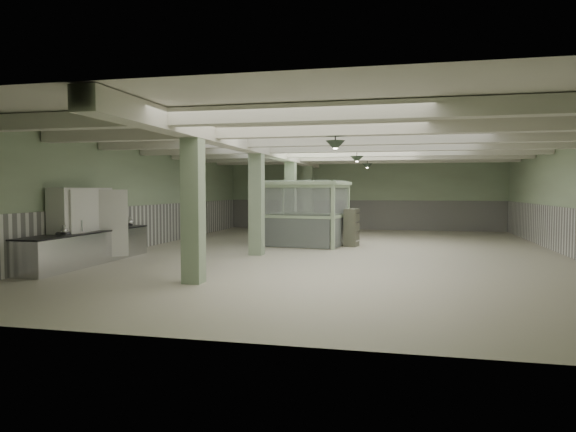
% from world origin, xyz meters
% --- Properties ---
extents(floor, '(20.00, 20.00, 0.00)m').
position_xyz_m(floor, '(0.00, 0.00, 0.00)').
color(floor, beige).
rests_on(floor, ground).
extents(ceiling, '(14.00, 20.00, 0.02)m').
position_xyz_m(ceiling, '(0.00, 0.00, 3.60)').
color(ceiling, white).
rests_on(ceiling, wall_back).
extents(wall_back, '(14.00, 0.02, 3.60)m').
position_xyz_m(wall_back, '(0.00, 10.00, 1.80)').
color(wall_back, '#A8C39C').
rests_on(wall_back, floor).
extents(wall_front, '(14.00, 0.02, 3.60)m').
position_xyz_m(wall_front, '(0.00, -10.00, 1.80)').
color(wall_front, '#A8C39C').
rests_on(wall_front, floor).
extents(wall_left, '(0.02, 20.00, 3.60)m').
position_xyz_m(wall_left, '(-7.00, 0.00, 1.80)').
color(wall_left, '#A8C39C').
rests_on(wall_left, floor).
extents(wainscot_left, '(0.05, 19.90, 1.50)m').
position_xyz_m(wainscot_left, '(-6.97, 0.00, 0.75)').
color(wainscot_left, white).
rests_on(wainscot_left, floor).
extents(wainscot_right, '(0.05, 19.90, 1.50)m').
position_xyz_m(wainscot_right, '(6.97, 0.00, 0.75)').
color(wainscot_right, white).
rests_on(wainscot_right, floor).
extents(wainscot_back, '(13.90, 0.05, 1.50)m').
position_xyz_m(wainscot_back, '(0.00, 9.97, 0.75)').
color(wainscot_back, white).
rests_on(wainscot_back, floor).
extents(girder, '(0.45, 19.90, 0.40)m').
position_xyz_m(girder, '(-2.50, 0.00, 3.38)').
color(girder, beige).
rests_on(girder, ceiling).
extents(beam_a, '(13.90, 0.35, 0.32)m').
position_xyz_m(beam_a, '(0.00, -7.50, 3.42)').
color(beam_a, beige).
rests_on(beam_a, ceiling).
extents(beam_b, '(13.90, 0.35, 0.32)m').
position_xyz_m(beam_b, '(0.00, -5.00, 3.42)').
color(beam_b, beige).
rests_on(beam_b, ceiling).
extents(beam_c, '(13.90, 0.35, 0.32)m').
position_xyz_m(beam_c, '(0.00, -2.50, 3.42)').
color(beam_c, beige).
rests_on(beam_c, ceiling).
extents(beam_d, '(13.90, 0.35, 0.32)m').
position_xyz_m(beam_d, '(0.00, 0.00, 3.42)').
color(beam_d, beige).
rests_on(beam_d, ceiling).
extents(beam_e, '(13.90, 0.35, 0.32)m').
position_xyz_m(beam_e, '(0.00, 2.50, 3.42)').
color(beam_e, beige).
rests_on(beam_e, ceiling).
extents(beam_f, '(13.90, 0.35, 0.32)m').
position_xyz_m(beam_f, '(0.00, 5.00, 3.42)').
color(beam_f, beige).
rests_on(beam_f, ceiling).
extents(beam_g, '(13.90, 0.35, 0.32)m').
position_xyz_m(beam_g, '(0.00, 7.50, 3.42)').
color(beam_g, beige).
rests_on(beam_g, ceiling).
extents(column_a, '(0.42, 0.42, 3.60)m').
position_xyz_m(column_a, '(-2.50, -6.00, 1.80)').
color(column_a, '#92A988').
rests_on(column_a, floor).
extents(column_b, '(0.42, 0.42, 3.60)m').
position_xyz_m(column_b, '(-2.50, -1.00, 1.80)').
color(column_b, '#92A988').
rests_on(column_b, floor).
extents(column_c, '(0.42, 0.42, 3.60)m').
position_xyz_m(column_c, '(-2.50, 4.00, 1.80)').
color(column_c, '#92A988').
rests_on(column_c, floor).
extents(column_d, '(0.42, 0.42, 3.60)m').
position_xyz_m(column_d, '(-2.50, 8.00, 1.80)').
color(column_d, '#92A988').
rests_on(column_d, floor).
extents(pendant_front, '(0.44, 0.44, 0.22)m').
position_xyz_m(pendant_front, '(0.50, -5.00, 3.05)').
color(pendant_front, '#2B392B').
rests_on(pendant_front, ceiling).
extents(pendant_mid, '(0.44, 0.44, 0.22)m').
position_xyz_m(pendant_mid, '(0.50, 0.50, 3.05)').
color(pendant_mid, '#2B392B').
rests_on(pendant_mid, ceiling).
extents(pendant_back, '(0.44, 0.44, 0.22)m').
position_xyz_m(pendant_back, '(0.50, 5.50, 3.05)').
color(pendant_back, '#2B392B').
rests_on(pendant_back, ceiling).
extents(prep_counter, '(0.89, 5.11, 0.91)m').
position_xyz_m(prep_counter, '(-6.54, -3.89, 0.46)').
color(prep_counter, '#BABABF').
rests_on(prep_counter, floor).
extents(pitcher_near, '(0.17, 0.20, 0.25)m').
position_xyz_m(pitcher_near, '(-6.39, -5.11, 1.03)').
color(pitcher_near, '#BABABF').
rests_on(pitcher_near, prep_counter).
extents(pitcher_far, '(0.19, 0.23, 0.29)m').
position_xyz_m(pitcher_far, '(-6.43, -1.81, 1.04)').
color(pitcher_far, '#BABABF').
rests_on(pitcher_far, prep_counter).
extents(veg_colander, '(0.50, 0.50, 0.19)m').
position_xyz_m(veg_colander, '(-6.55, -4.92, 1.00)').
color(veg_colander, '#414147').
rests_on(veg_colander, prep_counter).
extents(orange_bowl, '(0.25, 0.25, 0.08)m').
position_xyz_m(orange_bowl, '(-6.56, -3.21, 0.94)').
color(orange_bowl, '#B2B2B7').
rests_on(orange_bowl, prep_counter).
extents(walkin_cooler, '(1.05, 2.21, 2.03)m').
position_xyz_m(walkin_cooler, '(-6.62, -4.00, 1.01)').
color(walkin_cooler, white).
rests_on(walkin_cooler, floor).
extents(guard_booth, '(3.20, 2.82, 2.39)m').
position_xyz_m(guard_booth, '(-1.51, 2.11, 1.62)').
color(guard_booth, '#A7C099').
rests_on(guard_booth, floor).
extents(filing_cabinet, '(0.54, 0.69, 1.36)m').
position_xyz_m(filing_cabinet, '(0.19, 2.09, 0.68)').
color(filing_cabinet, '#616251').
rests_on(filing_cabinet, floor).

